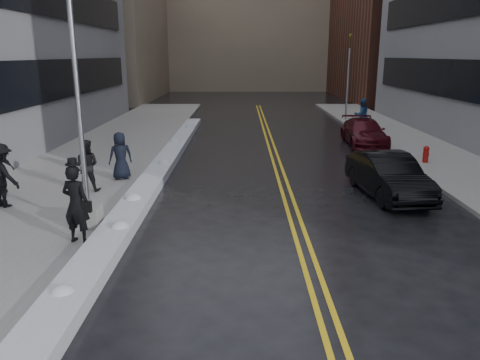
{
  "coord_description": "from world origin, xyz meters",
  "views": [
    {
      "loc": [
        0.9,
        -10.1,
        4.74
      ],
      "look_at": [
        0.86,
        2.67,
        1.3
      ],
      "focal_mm": 35.0,
      "sensor_mm": 36.0,
      "label": 1
    }
  ],
  "objects_px": {
    "pedestrian_fedora": "(76,204)",
    "pedestrian_e": "(2,175)",
    "pedestrian_east": "(362,115)",
    "lamppost": "(82,141)",
    "car_black": "(388,176)",
    "car_maroon": "(364,132)",
    "pedestrian_b": "(86,165)",
    "traffic_signal": "(348,74)",
    "fire_hydrant": "(426,153)",
    "pedestrian_c": "(121,156)"
  },
  "relations": [
    {
      "from": "pedestrian_fedora",
      "to": "pedestrian_east",
      "type": "height_order",
      "value": "pedestrian_fedora"
    },
    {
      "from": "pedestrian_c",
      "to": "pedestrian_east",
      "type": "xyz_separation_m",
      "value": [
        12.0,
        11.76,
        0.08
      ]
    },
    {
      "from": "lamppost",
      "to": "pedestrian_b",
      "type": "bearing_deg",
      "value": 107.9
    },
    {
      "from": "pedestrian_e",
      "to": "car_maroon",
      "type": "xyz_separation_m",
      "value": [
        13.98,
        11.05,
        -0.46
      ]
    },
    {
      "from": "lamppost",
      "to": "pedestrian_c",
      "type": "height_order",
      "value": "lamppost"
    },
    {
      "from": "fire_hydrant",
      "to": "pedestrian_east",
      "type": "xyz_separation_m",
      "value": [
        -0.66,
        8.87,
        0.58
      ]
    },
    {
      "from": "fire_hydrant",
      "to": "car_maroon",
      "type": "bearing_deg",
      "value": 107.27
    },
    {
      "from": "pedestrian_b",
      "to": "car_black",
      "type": "bearing_deg",
      "value": 176.66
    },
    {
      "from": "lamppost",
      "to": "pedestrian_east",
      "type": "relative_size",
      "value": 3.88
    },
    {
      "from": "pedestrian_c",
      "to": "car_maroon",
      "type": "xyz_separation_m",
      "value": [
        11.16,
        7.72,
        -0.36
      ]
    },
    {
      "from": "pedestrian_fedora",
      "to": "pedestrian_b",
      "type": "xyz_separation_m",
      "value": [
        -1.23,
        4.59,
        -0.1
      ]
    },
    {
      "from": "pedestrian_fedora",
      "to": "pedestrian_c",
      "type": "distance_m",
      "value": 6.22
    },
    {
      "from": "car_black",
      "to": "car_maroon",
      "type": "height_order",
      "value": "car_black"
    },
    {
      "from": "pedestrian_b",
      "to": "fire_hydrant",
      "type": "bearing_deg",
      "value": -164.0
    },
    {
      "from": "pedestrian_east",
      "to": "car_maroon",
      "type": "distance_m",
      "value": 4.15
    },
    {
      "from": "car_maroon",
      "to": "pedestrian_b",
      "type": "bearing_deg",
      "value": -139.92
    },
    {
      "from": "lamppost",
      "to": "pedestrian_e",
      "type": "distance_m",
      "value": 3.89
    },
    {
      "from": "lamppost",
      "to": "pedestrian_b",
      "type": "height_order",
      "value": "lamppost"
    },
    {
      "from": "pedestrian_c",
      "to": "pedestrian_east",
      "type": "distance_m",
      "value": 16.8
    },
    {
      "from": "pedestrian_fedora",
      "to": "car_maroon",
      "type": "distance_m",
      "value": 17.56
    },
    {
      "from": "pedestrian_b",
      "to": "pedestrian_c",
      "type": "height_order",
      "value": "pedestrian_b"
    },
    {
      "from": "pedestrian_b",
      "to": "car_maroon",
      "type": "distance_m",
      "value": 15.15
    },
    {
      "from": "pedestrian_b",
      "to": "car_maroon",
      "type": "bearing_deg",
      "value": -144.51
    },
    {
      "from": "fire_hydrant",
      "to": "traffic_signal",
      "type": "xyz_separation_m",
      "value": [
        -0.5,
        14.0,
        2.85
      ]
    },
    {
      "from": "pedestrian_fedora",
      "to": "pedestrian_b",
      "type": "height_order",
      "value": "pedestrian_fedora"
    },
    {
      "from": "pedestrian_e",
      "to": "car_black",
      "type": "distance_m",
      "value": 12.5
    },
    {
      "from": "pedestrian_b",
      "to": "car_black",
      "type": "relative_size",
      "value": 0.4
    },
    {
      "from": "pedestrian_b",
      "to": "pedestrian_east",
      "type": "relative_size",
      "value": 0.92
    },
    {
      "from": "pedestrian_east",
      "to": "car_black",
      "type": "height_order",
      "value": "pedestrian_east"
    },
    {
      "from": "pedestrian_east",
      "to": "car_maroon",
      "type": "xyz_separation_m",
      "value": [
        -0.84,
        -4.04,
        -0.44
      ]
    },
    {
      "from": "pedestrian_fedora",
      "to": "pedestrian_b",
      "type": "distance_m",
      "value": 4.75
    },
    {
      "from": "fire_hydrant",
      "to": "pedestrian_b",
      "type": "xyz_separation_m",
      "value": [
        -13.43,
        -4.5,
        0.5
      ]
    },
    {
      "from": "lamppost",
      "to": "pedestrian_e",
      "type": "xyz_separation_m",
      "value": [
        -3.18,
        1.78,
        -1.38
      ]
    },
    {
      "from": "pedestrian_fedora",
      "to": "pedestrian_east",
      "type": "xyz_separation_m",
      "value": [
        11.54,
        17.95,
        -0.02
      ]
    },
    {
      "from": "car_black",
      "to": "car_maroon",
      "type": "relative_size",
      "value": 0.94
    },
    {
      "from": "pedestrian_b",
      "to": "pedestrian_east",
      "type": "xyz_separation_m",
      "value": [
        12.77,
        13.37,
        0.08
      ]
    },
    {
      "from": "pedestrian_b",
      "to": "pedestrian_fedora",
      "type": "bearing_deg",
      "value": 102.5
    },
    {
      "from": "pedestrian_b",
      "to": "car_black",
      "type": "height_order",
      "value": "pedestrian_b"
    },
    {
      "from": "lamppost",
      "to": "car_black",
      "type": "distance_m",
      "value": 9.97
    },
    {
      "from": "lamppost",
      "to": "traffic_signal",
      "type": "height_order",
      "value": "lamppost"
    },
    {
      "from": "pedestrian_fedora",
      "to": "pedestrian_e",
      "type": "height_order",
      "value": "same"
    },
    {
      "from": "pedestrian_fedora",
      "to": "pedestrian_east",
      "type": "bearing_deg",
      "value": -106.72
    },
    {
      "from": "pedestrian_e",
      "to": "pedestrian_east",
      "type": "xyz_separation_m",
      "value": [
        14.82,
        15.09,
        -0.02
      ]
    },
    {
      "from": "lamppost",
      "to": "car_black",
      "type": "relative_size",
      "value": 1.7
    },
    {
      "from": "traffic_signal",
      "to": "pedestrian_fedora",
      "type": "height_order",
      "value": "traffic_signal"
    },
    {
      "from": "pedestrian_c",
      "to": "car_maroon",
      "type": "relative_size",
      "value": 0.38
    },
    {
      "from": "pedestrian_e",
      "to": "pedestrian_c",
      "type": "bearing_deg",
      "value": -104.29
    },
    {
      "from": "pedestrian_fedora",
      "to": "car_maroon",
      "type": "height_order",
      "value": "pedestrian_fedora"
    },
    {
      "from": "fire_hydrant",
      "to": "car_black",
      "type": "bearing_deg",
      "value": -123.55
    },
    {
      "from": "pedestrian_b",
      "to": "pedestrian_e",
      "type": "height_order",
      "value": "pedestrian_e"
    }
  ]
}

